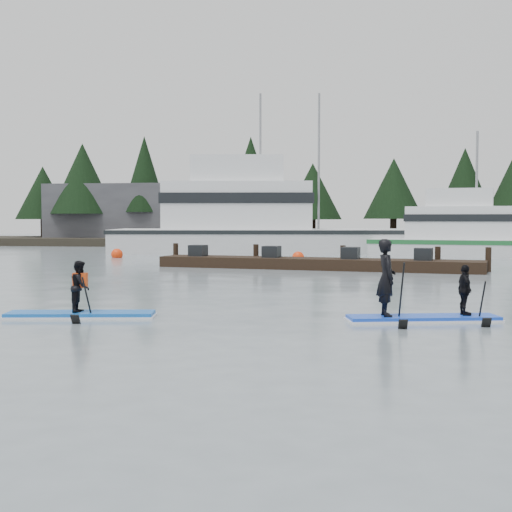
# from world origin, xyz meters

# --- Properties ---
(ground) EXTENTS (160.00, 160.00, 0.00)m
(ground) POSITION_xyz_m (0.00, 0.00, 0.00)
(ground) COLOR slate
(ground) RESTS_ON ground
(far_shore) EXTENTS (70.00, 8.00, 0.60)m
(far_shore) POSITION_xyz_m (0.00, 42.00, 0.30)
(far_shore) COLOR #2D281E
(far_shore) RESTS_ON ground
(treeline) EXTENTS (60.00, 4.00, 8.00)m
(treeline) POSITION_xyz_m (0.00, 42.00, 0.00)
(treeline) COLOR black
(treeline) RESTS_ON ground
(waterfront_building) EXTENTS (18.00, 6.00, 5.00)m
(waterfront_building) POSITION_xyz_m (-14.00, 44.00, 2.50)
(waterfront_building) COLOR #4C4C51
(waterfront_building) RESTS_ON ground
(fishing_boat_large) EXTENTS (20.88, 8.23, 11.17)m
(fishing_boat_large) POSITION_xyz_m (-3.00, 30.36, 0.87)
(fishing_boat_large) COLOR silver
(fishing_boat_large) RESTS_ON ground
(fishing_boat_medium) EXTENTS (13.26, 5.96, 7.85)m
(fishing_boat_medium) POSITION_xyz_m (9.53, 27.29, 0.54)
(fishing_boat_medium) COLOR silver
(fishing_boat_medium) RESTS_ON ground
(floating_dock) EXTENTS (14.06, 4.39, 0.47)m
(floating_dock) POSITION_xyz_m (1.03, 16.44, 0.23)
(floating_dock) COLOR black
(floating_dock) RESTS_ON ground
(buoy_a) EXTENTS (0.64, 0.64, 0.64)m
(buoy_a) POSITION_xyz_m (-10.43, 23.68, 0.00)
(buoy_a) COLOR red
(buoy_a) RESTS_ON ground
(buoy_b) EXTENTS (0.62, 0.62, 0.62)m
(buoy_b) POSITION_xyz_m (-0.26, 22.26, 0.00)
(buoy_b) COLOR red
(buoy_b) RESTS_ON ground
(paddleboard_solo) EXTENTS (3.27, 1.28, 1.75)m
(paddleboard_solo) POSITION_xyz_m (-3.11, 0.79, 0.37)
(paddleboard_solo) COLOR blue
(paddleboard_solo) RESTS_ON ground
(paddleboard_duo) EXTENTS (3.27, 1.53, 2.27)m
(paddleboard_duo) POSITION_xyz_m (4.12, 1.30, 0.58)
(paddleboard_duo) COLOR blue
(paddleboard_duo) RESTS_ON ground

